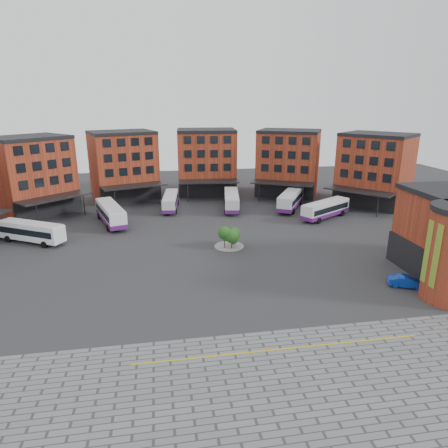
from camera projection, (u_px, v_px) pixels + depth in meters
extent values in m
plane|color=#28282B|center=(230.00, 282.00, 48.05)|extent=(160.00, 160.00, 0.00)
cube|color=slate|center=(316.00, 418.00, 27.66)|extent=(50.00, 22.00, 0.02)
cube|color=gold|center=(281.00, 349.00, 35.18)|extent=(26.00, 0.15, 0.02)
cylinder|color=black|center=(4.00, 225.00, 63.21)|extent=(0.20, 0.20, 4.00)
cube|color=#993721|center=(33.00, 177.00, 75.75)|extent=(16.35, 16.13, 14.00)
cube|color=black|center=(50.00, 206.00, 74.37)|extent=(10.00, 9.07, 4.00)
cube|color=black|center=(27.00, 138.00, 73.56)|extent=(16.55, 16.35, 0.60)
cube|color=black|center=(45.00, 168.00, 72.09)|extent=(8.60, 7.77, 8.00)
cube|color=black|center=(55.00, 198.00, 72.38)|extent=(12.61, 11.97, 0.25)
cylinder|color=black|center=(37.00, 215.00, 68.51)|extent=(0.20, 0.20, 4.00)
cylinder|color=black|center=(84.00, 205.00, 75.30)|extent=(0.20, 0.20, 4.00)
cube|color=#993721|center=(124.00, 166.00, 87.24)|extent=(15.55, 13.69, 14.00)
cube|color=black|center=(132.00, 193.00, 84.67)|extent=(12.45, 4.71, 4.00)
cube|color=black|center=(121.00, 132.00, 85.05)|extent=(15.65, 13.97, 0.60)
cube|color=black|center=(129.00, 159.00, 82.35)|extent=(10.87, 3.87, 8.00)
cube|color=black|center=(134.00, 186.00, 82.10)|extent=(13.72, 8.39, 0.25)
cylinder|color=black|center=(115.00, 200.00, 79.12)|extent=(0.20, 0.20, 4.00)
cylinder|color=black|center=(159.00, 195.00, 83.26)|extent=(0.20, 0.20, 4.00)
cube|color=#993721|center=(207.00, 163.00, 92.46)|extent=(13.67, 10.88, 14.00)
cube|color=black|center=(208.00, 188.00, 89.36)|extent=(13.00, 1.41, 4.00)
cube|color=black|center=(206.00, 130.00, 90.27)|extent=(13.69, 11.18, 0.60)
cube|color=black|center=(208.00, 156.00, 87.01)|extent=(11.42, 0.95, 8.00)
cube|color=black|center=(209.00, 181.00, 86.52)|extent=(13.28, 5.30, 0.25)
cylinder|color=black|center=(188.00, 193.00, 85.00)|extent=(0.20, 0.20, 4.00)
cylinder|color=black|center=(230.00, 192.00, 85.83)|extent=(0.20, 0.20, 4.00)
cube|color=#993721|center=(288.00, 164.00, 90.59)|extent=(16.12, 14.81, 14.00)
cube|color=black|center=(284.00, 190.00, 87.67)|extent=(11.81, 6.35, 4.00)
cube|color=black|center=(290.00, 131.00, 88.40)|extent=(16.26, 15.08, 0.60)
cube|color=black|center=(285.00, 157.00, 85.33)|extent=(10.26, 5.33, 8.00)
cube|color=black|center=(282.00, 183.00, 84.94)|extent=(13.58, 9.82, 0.25)
cylinder|color=black|center=(259.00, 192.00, 85.21)|extent=(0.20, 0.20, 4.00)
cylinder|color=black|center=(302.00, 195.00, 82.59)|extent=(0.20, 0.20, 4.00)
cube|color=#993721|center=(375.00, 171.00, 81.91)|extent=(16.02, 16.39, 14.00)
cube|color=black|center=(363.00, 199.00, 79.90)|extent=(8.74, 10.28, 4.00)
cube|color=black|center=(379.00, 135.00, 79.72)|extent=(16.25, 16.58, 0.60)
cube|color=black|center=(366.00, 163.00, 77.59)|extent=(7.47, 8.86, 8.00)
cube|color=black|center=(359.00, 191.00, 77.59)|extent=(11.73, 12.79, 0.25)
cylinder|color=black|center=(332.00, 199.00, 79.71)|extent=(0.20, 0.20, 4.00)
cylinder|color=black|center=(378.00, 207.00, 74.07)|extent=(0.20, 0.20, 4.00)
cube|color=black|center=(416.00, 261.00, 49.17)|extent=(0.40, 12.00, 4.00)
cube|color=yellow|center=(432.00, 254.00, 42.03)|extent=(0.12, 2.20, 7.00)
cylinder|color=gray|center=(229.00, 246.00, 59.64)|extent=(4.40, 4.40, 0.12)
cylinder|color=#332114|center=(225.00, 243.00, 58.71)|extent=(0.14, 0.14, 1.72)
sphere|color=#29511B|center=(225.00, 233.00, 58.24)|extent=(1.95, 1.95, 1.95)
sphere|color=#29511B|center=(226.00, 237.00, 58.29)|extent=(1.37, 1.37, 1.37)
cylinder|color=#332114|center=(234.00, 241.00, 60.15)|extent=(0.14, 0.14, 1.31)
sphere|color=#29511B|center=(234.00, 233.00, 59.79)|extent=(1.94, 1.94, 1.94)
sphere|color=#29511B|center=(235.00, 236.00, 59.80)|extent=(1.36, 1.36, 1.36)
cylinder|color=#332114|center=(232.00, 244.00, 58.53)|extent=(0.14, 0.14, 1.42)
sphere|color=#29511B|center=(232.00, 236.00, 58.15)|extent=(2.06, 2.06, 2.06)
sphere|color=#29511B|center=(233.00, 239.00, 58.17)|extent=(1.44, 1.44, 1.44)
cube|color=white|center=(31.00, 231.00, 60.96)|extent=(10.94, 7.79, 2.49)
cube|color=black|center=(31.00, 230.00, 60.91)|extent=(10.20, 7.39, 0.96)
cube|color=silver|center=(30.00, 223.00, 60.57)|extent=(10.51, 7.48, 0.12)
cube|color=black|center=(4.00, 226.00, 62.73)|extent=(1.18, 1.93, 1.12)
cylinder|color=black|center=(8.00, 239.00, 61.41)|extent=(1.03, 0.77, 1.02)
cylinder|color=black|center=(21.00, 234.00, 63.68)|extent=(1.03, 0.77, 1.02)
cylinder|color=black|center=(44.00, 245.00, 59.02)|extent=(1.03, 0.77, 1.02)
cylinder|color=black|center=(57.00, 239.00, 61.28)|extent=(1.03, 0.77, 1.02)
cube|color=white|center=(111.00, 213.00, 70.03)|extent=(6.46, 12.69, 2.77)
cube|color=black|center=(111.00, 212.00, 69.97)|extent=(6.21, 11.76, 1.07)
cube|color=silver|center=(110.00, 205.00, 69.59)|extent=(6.20, 12.18, 0.14)
cube|color=black|center=(104.00, 204.00, 75.13)|extent=(2.32, 0.84, 1.24)
cube|color=#56186C|center=(111.00, 218.00, 70.32)|extent=(6.51, 12.74, 0.79)
cylinder|color=black|center=(99.00, 216.00, 73.22)|extent=(0.67, 1.18, 1.13)
cylinder|color=black|center=(114.00, 214.00, 74.44)|extent=(0.67, 1.18, 1.13)
cylinder|color=black|center=(108.00, 228.00, 66.47)|extent=(0.67, 1.18, 1.13)
cylinder|color=black|center=(125.00, 226.00, 67.70)|extent=(0.67, 1.18, 1.13)
cube|color=silver|center=(170.00, 201.00, 79.42)|extent=(3.63, 11.11, 2.43)
cube|color=black|center=(170.00, 200.00, 79.36)|extent=(3.60, 10.25, 0.94)
cube|color=silver|center=(170.00, 194.00, 79.04)|extent=(3.49, 10.67, 0.12)
cube|color=black|center=(172.00, 193.00, 84.45)|extent=(2.11, 0.34, 1.09)
cube|color=#56186C|center=(171.00, 205.00, 79.68)|extent=(3.68, 11.15, 0.69)
cylinder|color=black|center=(166.00, 202.00, 83.05)|extent=(0.40, 1.02, 0.99)
cylinder|color=black|center=(178.00, 202.00, 83.19)|extent=(0.40, 1.02, 0.99)
cylinder|color=black|center=(163.00, 212.00, 76.40)|extent=(0.40, 1.02, 0.99)
cylinder|color=black|center=(176.00, 211.00, 76.54)|extent=(0.40, 1.02, 0.99)
cube|color=silver|center=(231.00, 200.00, 79.50)|extent=(4.51, 12.06, 2.62)
cube|color=black|center=(231.00, 199.00, 79.44)|extent=(4.42, 11.14, 1.02)
cube|color=silver|center=(232.00, 193.00, 79.09)|extent=(4.33, 11.57, 0.13)
cube|color=black|center=(231.00, 192.00, 84.95)|extent=(2.27, 0.48, 1.18)
cube|color=#56186C|center=(231.00, 204.00, 79.78)|extent=(4.55, 12.10, 0.75)
cylinder|color=black|center=(225.00, 202.00, 83.50)|extent=(0.49, 1.11, 1.07)
cylinder|color=black|center=(237.00, 202.00, 83.51)|extent=(0.49, 1.11, 1.07)
cylinder|color=black|center=(225.00, 211.00, 76.31)|extent=(0.49, 1.11, 1.07)
cylinder|color=black|center=(239.00, 211.00, 76.32)|extent=(0.49, 1.11, 1.07)
cube|color=silver|center=(291.00, 199.00, 79.91)|extent=(8.72, 12.13, 2.76)
cube|color=black|center=(291.00, 198.00, 79.85)|extent=(8.27, 11.31, 1.07)
cube|color=silver|center=(291.00, 192.00, 79.48)|extent=(8.37, 11.65, 0.14)
cube|color=black|center=(297.00, 191.00, 85.27)|extent=(2.13, 1.32, 1.24)
cube|color=#56186C|center=(291.00, 203.00, 80.21)|extent=(8.77, 12.19, 0.79)
cylinder|color=black|center=(288.00, 201.00, 84.36)|extent=(0.86, 1.14, 1.13)
cylinder|color=black|center=(301.00, 202.00, 83.40)|extent=(0.86, 1.14, 1.13)
cylinder|color=black|center=(279.00, 210.00, 77.28)|extent=(0.86, 1.14, 1.13)
cylinder|color=black|center=(293.00, 211.00, 76.32)|extent=(0.86, 1.14, 1.13)
cube|color=white|center=(326.00, 209.00, 73.38)|extent=(11.02, 8.15, 2.53)
cube|color=black|center=(326.00, 208.00, 73.33)|extent=(10.28, 7.73, 0.98)
cube|color=silver|center=(326.00, 202.00, 72.99)|extent=(10.58, 7.83, 0.12)
cube|color=black|center=(343.00, 202.00, 76.81)|extent=(1.25, 1.93, 1.14)
cube|color=#56186C|center=(325.00, 213.00, 73.65)|extent=(11.07, 8.21, 0.72)
cylinder|color=black|center=(331.00, 211.00, 76.98)|extent=(1.04, 0.80, 1.03)
cylinder|color=black|center=(342.00, 213.00, 75.13)|extent=(1.04, 0.80, 1.03)
cylinder|color=black|center=(307.00, 218.00, 72.43)|extent=(1.04, 0.80, 1.03)
cylinder|color=black|center=(319.00, 221.00, 70.57)|extent=(1.04, 0.80, 1.03)
imported|color=#0B2F9B|center=(407.00, 282.00, 46.72)|extent=(4.37, 2.98, 1.36)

